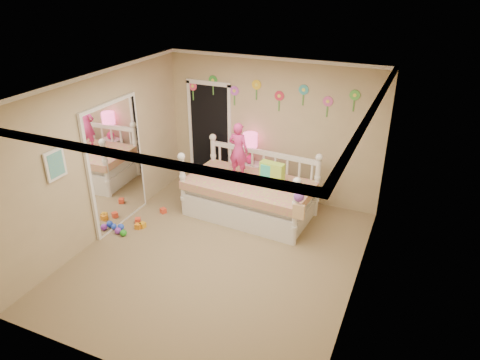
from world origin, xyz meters
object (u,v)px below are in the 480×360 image
at_px(nightstand, 250,179).
at_px(child, 238,150).
at_px(table_lamp, 250,144).
at_px(daybed, 250,184).

bearing_deg(nightstand, child, -93.88).
height_order(nightstand, table_lamp, table_lamp).
xyz_separation_m(daybed, nightstand, (-0.29, 0.70, -0.26)).
distance_m(child, nightstand, 1.02).
height_order(daybed, nightstand, daybed).
bearing_deg(child, nightstand, -83.52).
distance_m(child, table_lamp, 0.61).
bearing_deg(nightstand, daybed, -74.50).
height_order(daybed, table_lamp, table_lamp).
xyz_separation_m(child, table_lamp, (-0.03, 0.60, -0.10)).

